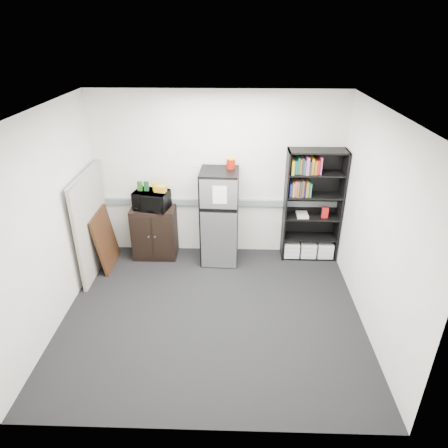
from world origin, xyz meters
The scene contains 18 objects.
floor centered at (0.00, 0.00, 0.00)m, with size 4.00×4.00×0.00m, color black.
wall_back centered at (0.00, 1.75, 1.35)m, with size 4.00×0.02×2.70m, color silver.
wall_right centered at (2.00, 0.00, 1.35)m, with size 0.02×3.50×2.70m, color silver.
wall_left centered at (-2.00, 0.00, 1.35)m, with size 0.02×3.50×2.70m, color silver.
ceiling centered at (0.00, 0.00, 2.70)m, with size 4.00×3.50×0.02m, color white.
electrical_raceway centered at (0.00, 1.72, 0.90)m, with size 3.92×0.05×0.10m, color slate.
wall_note centered at (-0.35, 1.74, 1.55)m, with size 0.14×0.00×0.10m, color white.
bookshelf centered at (1.53, 1.57, 0.91)m, with size 0.90×0.34×1.85m.
cubicle_partition centered at (-1.90, 1.08, 0.81)m, with size 0.06×1.30×1.62m.
cabinet centered at (-1.04, 1.50, 0.44)m, with size 0.71×0.47×0.88m.
microwave centered at (-1.04, 1.48, 1.03)m, with size 0.53×0.36×0.30m, color black.
snack_box_a centered at (-1.21, 1.52, 1.25)m, with size 0.07×0.05×0.15m, color #255518.
snack_box_b centered at (-1.11, 1.52, 1.25)m, with size 0.07×0.05×0.15m, color #0D3C17.
snack_box_c centered at (-0.97, 1.52, 1.25)m, with size 0.07×0.05×0.14m, color gold.
snack_bag centered at (-0.88, 1.47, 1.23)m, with size 0.18×0.10×0.10m, color orange.
refrigerator centered at (0.04, 1.42, 0.78)m, with size 0.61×0.64×1.55m.
coffee_can centered at (0.22, 1.55, 1.65)m, with size 0.14×0.14×0.19m.
framed_poster centered at (-1.77, 1.19, 0.47)m, with size 0.19×0.73×0.93m.
Camera 1 is at (0.29, -4.31, 3.55)m, focal length 32.00 mm.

